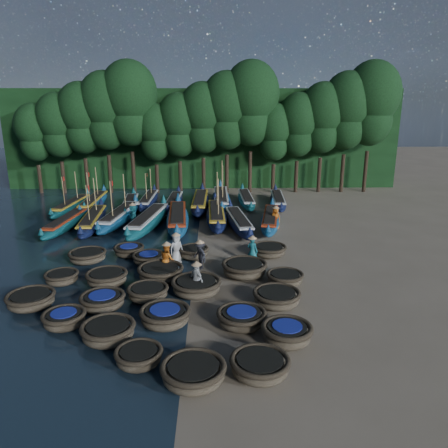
{
  "coord_description": "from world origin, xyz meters",
  "views": [
    {
      "loc": [
        1.15,
        -22.8,
        9.24
      ],
      "look_at": [
        1.76,
        4.26,
        1.3
      ],
      "focal_mm": 35.0,
      "sensor_mm": 36.0,
      "label": 1
    }
  ],
  "objects_px": {
    "coracle_20": "(88,256)",
    "long_boat_1": "(66,223)",
    "coracle_5": "(64,319)",
    "long_boat_2": "(92,221)",
    "long_boat_8": "(270,220)",
    "coracle_13": "(196,286)",
    "coracle_6": "(108,332)",
    "coracle_10": "(31,300)",
    "coracle_11": "(103,301)",
    "coracle_24": "(269,250)",
    "long_boat_4": "(148,221)",
    "long_boat_16": "(246,200)",
    "coracle_4": "(260,366)",
    "coracle_18": "(245,268)",
    "long_boat_6": "(216,216)",
    "coracle_16": "(107,278)",
    "long_boat_7": "(239,222)",
    "long_boat_17": "(278,200)",
    "fisherman_2": "(167,258)",
    "coracle_3": "(193,373)",
    "fisherman_5": "(133,216)",
    "coracle_19": "(285,278)",
    "long_boat_12": "(148,200)",
    "coracle_9": "(287,333)",
    "coracle_2": "(139,356)",
    "long_boat_13": "(174,202)",
    "coracle_23": "(194,252)",
    "fisherman_6": "(276,217)",
    "coracle_22": "(149,258)",
    "fisherman_4": "(197,278)",
    "coracle_7": "(165,316)",
    "long_boat_10": "(93,203)",
    "fisherman_0": "(176,247)",
    "coracle_12": "(148,292)",
    "long_boat_9": "(71,206)",
    "fisherman_3": "(200,254)",
    "long_boat_11": "(130,206)",
    "coracle_17": "(161,273)",
    "coracle_21": "(129,250)",
    "long_boat_14": "(200,202)"
  },
  "relations": [
    {
      "from": "coracle_2",
      "to": "long_boat_13",
      "type": "xyz_separation_m",
      "value": [
        -0.77,
        22.88,
        0.12
      ]
    },
    {
      "from": "long_boat_8",
      "to": "coracle_21",
      "type": "bearing_deg",
      "value": -137.57
    },
    {
      "from": "coracle_17",
      "to": "long_boat_11",
      "type": "relative_size",
      "value": 0.32
    },
    {
      "from": "coracle_4",
      "to": "fisherman_6",
      "type": "bearing_deg",
      "value": 80.55
    },
    {
      "from": "coracle_6",
      "to": "coracle_13",
      "type": "distance_m",
      "value": 5.26
    },
    {
      "from": "coracle_20",
      "to": "long_boat_1",
      "type": "distance_m",
      "value": 7.31
    },
    {
      "from": "long_boat_17",
      "to": "fisherman_4",
      "type": "distance_m",
      "value": 18.73
    },
    {
      "from": "coracle_5",
      "to": "fisherman_2",
      "type": "relative_size",
      "value": 0.99
    },
    {
      "from": "coracle_24",
      "to": "long_boat_2",
      "type": "relative_size",
      "value": 0.26
    },
    {
      "from": "long_boat_9",
      "to": "fisherman_3",
      "type": "xyz_separation_m",
      "value": [
        11.03,
        -12.69,
        0.33
      ]
    },
    {
      "from": "coracle_16",
      "to": "long_boat_7",
      "type": "relative_size",
      "value": 0.33
    },
    {
      "from": "long_boat_1",
      "to": "fisherman_4",
      "type": "relative_size",
      "value": 4.12
    },
    {
      "from": "coracle_23",
      "to": "fisherman_6",
      "type": "bearing_deg",
      "value": 46.65
    },
    {
      "from": "coracle_3",
      "to": "coracle_18",
      "type": "xyz_separation_m",
      "value": [
        2.31,
        9.0,
        0.03
      ]
    },
    {
      "from": "long_boat_17",
      "to": "coracle_13",
      "type": "bearing_deg",
      "value": -106.29
    },
    {
      "from": "coracle_6",
      "to": "long_boat_12",
      "type": "height_order",
      "value": "long_boat_12"
    },
    {
      "from": "long_boat_1",
      "to": "long_boat_7",
      "type": "bearing_deg",
      "value": 5.67
    },
    {
      "from": "coracle_19",
      "to": "long_boat_11",
      "type": "bearing_deg",
      "value": 125.32
    },
    {
      "from": "long_boat_6",
      "to": "fisherman_4",
      "type": "distance_m",
      "value": 12.41
    },
    {
      "from": "coracle_13",
      "to": "long_boat_2",
      "type": "bearing_deg",
      "value": 125.15
    },
    {
      "from": "coracle_9",
      "to": "long_boat_1",
      "type": "relative_size",
      "value": 0.32
    },
    {
      "from": "coracle_13",
      "to": "long_boat_2",
      "type": "relative_size",
      "value": 0.34
    },
    {
      "from": "long_boat_10",
      "to": "fisherman_3",
      "type": "distance_m",
      "value": 16.63
    },
    {
      "from": "long_boat_4",
      "to": "long_boat_16",
      "type": "relative_size",
      "value": 1.19
    },
    {
      "from": "coracle_24",
      "to": "fisherman_5",
      "type": "height_order",
      "value": "fisherman_5"
    },
    {
      "from": "coracle_2",
      "to": "long_boat_9",
      "type": "distance_m",
      "value": 23.61
    },
    {
      "from": "coracle_4",
      "to": "long_boat_1",
      "type": "distance_m",
      "value": 21.23
    },
    {
      "from": "long_boat_10",
      "to": "long_boat_14",
      "type": "xyz_separation_m",
      "value": [
        9.08,
        -0.29,
        0.04
      ]
    },
    {
      "from": "long_boat_2",
      "to": "coracle_9",
      "type": "bearing_deg",
      "value": -58.06
    },
    {
      "from": "coracle_3",
      "to": "coracle_9",
      "type": "height_order",
      "value": "coracle_9"
    },
    {
      "from": "coracle_6",
      "to": "coracle_10",
      "type": "distance_m",
      "value": 5.08
    },
    {
      "from": "long_boat_2",
      "to": "long_boat_8",
      "type": "height_order",
      "value": "long_boat_2"
    },
    {
      "from": "coracle_10",
      "to": "long_boat_6",
      "type": "xyz_separation_m",
      "value": [
        8.47,
        13.64,
        0.18
      ]
    },
    {
      "from": "coracle_24",
      "to": "coracle_3",
      "type": "bearing_deg",
      "value": -108.37
    },
    {
      "from": "fisherman_5",
      "to": "coracle_19",
      "type": "bearing_deg",
      "value": 26.12
    },
    {
      "from": "coracle_13",
      "to": "coracle_18",
      "type": "bearing_deg",
      "value": 41.31
    },
    {
      "from": "coracle_18",
      "to": "long_boat_8",
      "type": "bearing_deg",
      "value": 74.68
    },
    {
      "from": "long_boat_8",
      "to": "long_boat_13",
      "type": "distance_m",
      "value": 9.53
    },
    {
      "from": "coracle_22",
      "to": "fisherman_4",
      "type": "bearing_deg",
      "value": -53.68
    },
    {
      "from": "coracle_12",
      "to": "coracle_20",
      "type": "relative_size",
      "value": 0.89
    },
    {
      "from": "long_boat_16",
      "to": "long_boat_17",
      "type": "relative_size",
      "value": 1.01
    },
    {
      "from": "long_boat_10",
      "to": "fisherman_0",
      "type": "xyz_separation_m",
      "value": [
        8.09,
        -12.68,
        0.38
      ]
    },
    {
      "from": "coracle_11",
      "to": "coracle_24",
      "type": "relative_size",
      "value": 1.11
    },
    {
      "from": "coracle_17",
      "to": "fisherman_2",
      "type": "distance_m",
      "value": 1.03
    },
    {
      "from": "coracle_11",
      "to": "coracle_13",
      "type": "xyz_separation_m",
      "value": [
        4.15,
        1.4,
        0.04
      ]
    },
    {
      "from": "coracle_5",
      "to": "fisherman_2",
      "type": "bearing_deg",
      "value": 56.65
    },
    {
      "from": "coracle_5",
      "to": "coracle_20",
      "type": "bearing_deg",
      "value": 98.38
    },
    {
      "from": "coracle_9",
      "to": "coracle_20",
      "type": "bearing_deg",
      "value": 138.69
    },
    {
      "from": "fisherman_5",
      "to": "coracle_7",
      "type": "bearing_deg",
      "value": -1.63
    },
    {
      "from": "coracle_5",
      "to": "coracle_20",
      "type": "relative_size",
      "value": 0.78
    }
  ]
}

